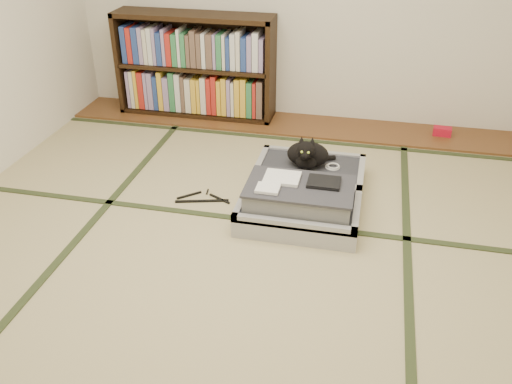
# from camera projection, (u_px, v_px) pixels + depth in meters

# --- Properties ---
(floor) EXTENTS (4.50, 4.50, 0.00)m
(floor) POSITION_uv_depth(u_px,v_px,m) (235.00, 256.00, 3.21)
(floor) COLOR tan
(floor) RESTS_ON ground
(wood_strip) EXTENTS (4.00, 0.50, 0.02)m
(wood_strip) POSITION_uv_depth(u_px,v_px,m) (290.00, 124.00, 4.89)
(wood_strip) COLOR brown
(wood_strip) RESTS_ON ground
(red_item) EXTENTS (0.16, 0.10, 0.07)m
(red_item) POSITION_uv_depth(u_px,v_px,m) (442.00, 131.00, 4.65)
(red_item) COLOR red
(red_item) RESTS_ON wood_strip
(room_shell) EXTENTS (4.50, 4.50, 4.50)m
(room_shell) POSITION_uv_depth(u_px,v_px,m) (229.00, 0.00, 2.48)
(room_shell) COLOR white
(room_shell) RESTS_ON ground
(tatami_borders) EXTENTS (4.00, 4.50, 0.01)m
(tatami_borders) POSITION_uv_depth(u_px,v_px,m) (253.00, 212.00, 3.63)
(tatami_borders) COLOR #2D381E
(tatami_borders) RESTS_ON ground
(bookcase) EXTENTS (1.43, 0.33, 0.92)m
(bookcase) POSITION_uv_depth(u_px,v_px,m) (196.00, 68.00, 4.90)
(bookcase) COLOR black
(bookcase) RESTS_ON wood_strip
(suitcase) EXTENTS (0.77, 1.03, 0.30)m
(suitcase) POSITION_uv_depth(u_px,v_px,m) (303.00, 193.00, 3.65)
(suitcase) COLOR #A4A4A8
(suitcase) RESTS_ON floor
(cat) EXTENTS (0.34, 0.34, 0.28)m
(cat) POSITION_uv_depth(u_px,v_px,m) (308.00, 155.00, 3.82)
(cat) COLOR black
(cat) RESTS_ON suitcase
(cable_coil) EXTENTS (0.11, 0.11, 0.03)m
(cable_coil) POSITION_uv_depth(u_px,v_px,m) (333.00, 167.00, 3.86)
(cable_coil) COLOR white
(cable_coil) RESTS_ON suitcase
(hanger) EXTENTS (0.38, 0.22, 0.01)m
(hanger) POSITION_uv_depth(u_px,v_px,m) (203.00, 199.00, 3.77)
(hanger) COLOR black
(hanger) RESTS_ON floor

